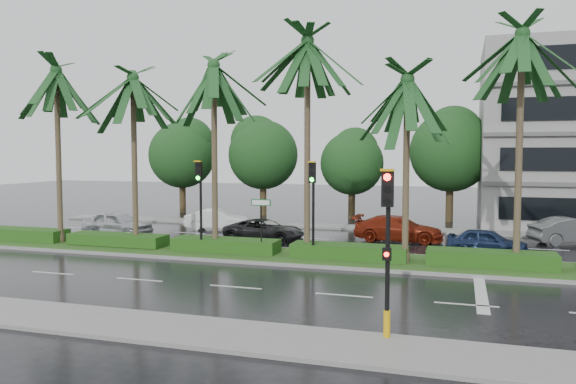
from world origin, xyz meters
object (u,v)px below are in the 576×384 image
(car_white, at_px, (217,219))
(car_red, at_px, (398,229))
(signal_median_left, at_px, (200,193))
(car_grey, at_px, (573,231))
(car_blue, at_px, (487,242))
(signal_near, at_px, (387,246))
(street_sign, at_px, (261,213))
(car_darkgrey, at_px, (265,230))
(car_silver, at_px, (118,224))

(car_white, bearing_deg, car_red, -105.65)
(signal_median_left, xyz_separation_m, car_grey, (17.50, 8.90, -2.28))
(car_red, distance_m, car_blue, 5.34)
(car_blue, xyz_separation_m, car_grey, (4.50, 4.61, 0.09))
(signal_near, relative_size, car_white, 1.10)
(street_sign, relative_size, car_grey, 0.60)
(car_grey, bearing_deg, signal_near, 136.96)
(street_sign, bearing_deg, car_white, 125.75)
(signal_near, xyz_separation_m, car_blue, (3.00, 13.97, -1.87))
(signal_near, bearing_deg, car_darkgrey, 120.26)
(car_red, xyz_separation_m, car_grey, (9.00, 1.74, 0.01))
(signal_median_left, height_order, car_blue, signal_median_left)
(street_sign, xyz_separation_m, car_silver, (-10.50, 4.21, -1.40))
(car_white, height_order, car_red, car_red)
(signal_near, relative_size, signal_median_left, 1.00)
(car_darkgrey, bearing_deg, car_blue, -90.63)
(car_white, height_order, car_blue, car_white)
(signal_median_left, distance_m, car_white, 9.33)
(car_darkgrey, bearing_deg, signal_median_left, 165.24)
(car_darkgrey, height_order, car_blue, car_blue)
(car_grey, bearing_deg, signal_median_left, 95.88)
(signal_near, distance_m, car_red, 17.00)
(signal_median_left, xyz_separation_m, car_red, (8.50, 7.15, -2.29))
(car_silver, bearing_deg, car_blue, -86.31)
(car_silver, bearing_deg, signal_median_left, -116.36)
(signal_near, bearing_deg, signal_median_left, 135.91)
(car_silver, bearing_deg, car_darkgrey, -82.90)
(street_sign, bearing_deg, car_silver, 158.17)
(street_sign, height_order, car_white, street_sign)
(car_white, distance_m, car_red, 11.58)
(signal_median_left, height_order, car_white, signal_median_left)
(car_silver, distance_m, car_grey, 25.40)
(signal_near, distance_m, car_white, 22.45)
(signal_median_left, relative_size, car_darkgrey, 0.98)
(car_blue, bearing_deg, signal_median_left, 117.27)
(signal_median_left, xyz_separation_m, car_blue, (13.00, 4.29, -2.37))
(car_darkgrey, relative_size, car_red, 0.92)
(car_white, distance_m, car_grey, 20.50)
(car_white, relative_size, car_blue, 1.08)
(car_silver, height_order, car_red, car_silver)
(car_white, distance_m, car_blue, 16.55)
(signal_median_left, height_order, street_sign, signal_median_left)
(signal_near, height_order, car_blue, signal_near)
(car_red, relative_size, car_grey, 1.12)
(car_grey, bearing_deg, car_red, 79.91)
(car_silver, height_order, car_darkgrey, car_silver)
(car_darkgrey, bearing_deg, car_red, -69.70)
(car_blue, height_order, car_grey, car_grey)
(car_darkgrey, xyz_separation_m, car_blue, (11.50, -0.59, 0.01))
(car_silver, relative_size, car_darkgrey, 0.95)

